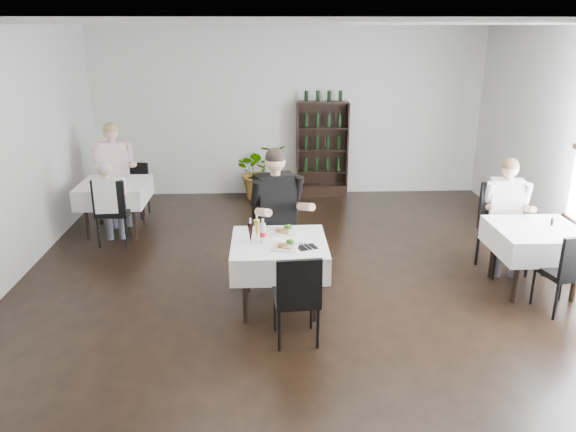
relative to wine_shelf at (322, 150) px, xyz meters
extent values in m
plane|color=black|center=(-0.60, -4.31, -0.85)|extent=(9.00, 9.00, 0.00)
plane|color=white|center=(-0.60, -4.31, 2.15)|extent=(9.00, 9.00, 0.00)
plane|color=silver|center=(-0.60, 0.19, 0.65)|extent=(7.00, 0.00, 7.00)
cube|color=black|center=(0.00, 0.01, -0.75)|extent=(0.90, 0.28, 0.20)
cylinder|color=black|center=(-1.27, -4.68, -0.49)|extent=(0.06, 0.06, 0.71)
cylinder|color=black|center=(-1.27, -3.95, -0.49)|extent=(0.06, 0.06, 0.71)
cylinder|color=black|center=(-0.53, -4.68, -0.49)|extent=(0.06, 0.06, 0.71)
cylinder|color=black|center=(-0.53, -3.95, -0.49)|extent=(0.06, 0.06, 0.71)
cube|color=black|center=(-0.90, -4.31, -0.12)|extent=(0.85, 0.85, 0.04)
cube|color=white|center=(-0.90, -4.31, -0.23)|extent=(1.03, 1.03, 0.30)
cylinder|color=black|center=(-3.64, -2.15, -0.49)|extent=(0.06, 0.06, 0.71)
cylinder|color=black|center=(-3.64, -1.47, -0.49)|extent=(0.06, 0.06, 0.71)
cylinder|color=black|center=(-2.96, -2.15, -0.49)|extent=(0.06, 0.06, 0.71)
cylinder|color=black|center=(-2.96, -1.47, -0.49)|extent=(0.06, 0.06, 0.71)
cube|color=black|center=(-3.30, -1.81, -0.12)|extent=(0.80, 0.80, 0.04)
cube|color=white|center=(-3.30, -1.81, -0.23)|extent=(0.98, 0.98, 0.30)
cylinder|color=black|center=(1.76, -4.35, -0.49)|extent=(0.06, 0.06, 0.71)
cylinder|color=black|center=(1.76, -3.67, -0.49)|extent=(0.06, 0.06, 0.71)
cylinder|color=black|center=(2.44, -4.35, -0.49)|extent=(0.06, 0.06, 0.71)
cylinder|color=black|center=(2.44, -3.67, -0.49)|extent=(0.06, 0.06, 0.71)
cube|color=black|center=(2.10, -4.01, -0.12)|extent=(0.80, 0.80, 0.04)
cube|color=white|center=(2.10, -4.01, -0.23)|extent=(0.98, 0.98, 0.30)
imported|color=#2D5E20|center=(-1.12, -0.15, -0.34)|extent=(1.10, 1.02, 1.01)
cylinder|color=black|center=(-1.06, -3.86, -0.63)|extent=(0.03, 0.03, 0.43)
cylinder|color=black|center=(-1.17, -3.50, -0.63)|extent=(0.03, 0.03, 0.43)
cylinder|color=black|center=(-0.71, -3.75, -0.63)|extent=(0.03, 0.03, 0.43)
cylinder|color=black|center=(-0.82, -3.39, -0.63)|extent=(0.03, 0.03, 0.43)
cube|color=black|center=(-0.94, -3.63, -0.39)|extent=(0.54, 0.54, 0.07)
cube|color=black|center=(-1.00, -3.44, -0.14)|extent=(0.42, 0.17, 0.47)
cylinder|color=black|center=(-0.58, -4.84, -0.63)|extent=(0.03, 0.03, 0.43)
cylinder|color=black|center=(-0.55, -5.22, -0.63)|extent=(0.03, 0.03, 0.43)
cylinder|color=black|center=(-0.96, -4.88, -0.63)|extent=(0.03, 0.03, 0.43)
cylinder|color=black|center=(-0.92, -5.25, -0.63)|extent=(0.03, 0.03, 0.43)
cube|color=black|center=(-0.75, -5.05, -0.39)|extent=(0.47, 0.47, 0.07)
cube|color=black|center=(-0.74, -5.24, -0.13)|extent=(0.43, 0.09, 0.47)
cylinder|color=black|center=(-3.39, -1.22, -0.65)|extent=(0.03, 0.03, 0.39)
cylinder|color=black|center=(-3.32, -0.88, -0.65)|extent=(0.03, 0.03, 0.39)
cylinder|color=black|center=(-3.05, -1.28, -0.65)|extent=(0.03, 0.03, 0.39)
cylinder|color=black|center=(-2.99, -0.94, -0.65)|extent=(0.03, 0.03, 0.39)
cube|color=black|center=(-3.19, -1.08, -0.43)|extent=(0.46, 0.46, 0.06)
cube|color=black|center=(-3.15, -0.90, -0.20)|extent=(0.39, 0.11, 0.43)
cylinder|color=black|center=(-2.98, -2.12, -0.62)|extent=(0.04, 0.04, 0.45)
cylinder|color=black|center=(-3.00, -2.51, -0.62)|extent=(0.04, 0.04, 0.45)
cylinder|color=black|center=(-3.37, -2.10, -0.62)|extent=(0.04, 0.04, 0.45)
cylinder|color=black|center=(-3.39, -2.49, -0.62)|extent=(0.04, 0.04, 0.45)
cube|color=black|center=(-3.18, -2.31, -0.36)|extent=(0.47, 0.47, 0.07)
cube|color=black|center=(-3.19, -2.51, -0.10)|extent=(0.45, 0.07, 0.49)
cylinder|color=black|center=(1.77, -3.74, -0.59)|extent=(0.04, 0.04, 0.51)
cylinder|color=black|center=(1.72, -3.30, -0.59)|extent=(0.04, 0.04, 0.51)
cylinder|color=black|center=(2.21, -3.69, -0.59)|extent=(0.04, 0.04, 0.51)
cylinder|color=black|center=(2.16, -3.25, -0.59)|extent=(0.04, 0.04, 0.51)
cube|color=black|center=(1.96, -3.49, -0.30)|extent=(0.57, 0.57, 0.08)
cube|color=black|center=(1.94, -3.26, 0.00)|extent=(0.51, 0.12, 0.55)
cylinder|color=black|center=(2.30, -4.33, -0.63)|extent=(0.03, 0.03, 0.43)
cylinder|color=black|center=(1.94, -4.41, -0.63)|extent=(0.03, 0.03, 0.43)
cylinder|color=black|center=(2.02, -4.77, -0.63)|extent=(0.03, 0.03, 0.43)
cube|color=black|center=(2.16, -4.55, -0.39)|extent=(0.51, 0.51, 0.07)
cube|color=#3F4046|center=(-0.96, -3.86, -0.20)|extent=(0.32, 0.51, 0.16)
cylinder|color=#3F4046|center=(-0.89, -4.05, -0.57)|extent=(0.13, 0.13, 0.56)
cube|color=#3F4046|center=(-0.75, -3.78, -0.20)|extent=(0.32, 0.51, 0.16)
cylinder|color=#3F4046|center=(-0.67, -3.97, -0.57)|extent=(0.13, 0.13, 0.56)
cube|color=black|center=(-0.93, -3.61, 0.17)|extent=(0.52, 0.40, 0.63)
cylinder|color=tan|center=(-1.07, -3.99, 0.15)|extent=(0.21, 0.37, 0.18)
cylinder|color=tan|center=(-0.57, -3.81, 0.15)|extent=(0.21, 0.37, 0.18)
sphere|color=tan|center=(-0.92, -3.63, 0.66)|extent=(0.24, 0.24, 0.24)
sphere|color=black|center=(-0.92, -3.63, 0.69)|extent=(0.24, 0.24, 0.24)
cube|color=#3F4046|center=(-3.45, -1.46, -0.24)|extent=(0.31, 0.48, 0.15)
cylinder|color=#3F4046|center=(-3.38, -1.64, -0.58)|extent=(0.12, 0.12, 0.53)
cube|color=#3F4046|center=(-3.25, -1.38, -0.24)|extent=(0.31, 0.48, 0.15)
cylinder|color=#3F4046|center=(-3.18, -1.56, -0.58)|extent=(0.12, 0.12, 0.53)
cube|color=beige|center=(-3.43, -1.22, 0.12)|extent=(0.49, 0.38, 0.60)
cylinder|color=tan|center=(-3.56, -1.59, 0.10)|extent=(0.20, 0.35, 0.17)
cylinder|color=tan|center=(-3.09, -1.41, 0.10)|extent=(0.20, 0.35, 0.17)
sphere|color=tan|center=(-3.42, -1.24, 0.58)|extent=(0.23, 0.23, 0.23)
sphere|color=olive|center=(-3.42, -1.24, 0.61)|extent=(0.23, 0.23, 0.23)
cube|color=#3F4046|center=(-3.14, -2.29, -0.37)|extent=(0.15, 0.37, 0.12)
cylinder|color=#3F4046|center=(-3.16, -2.13, -0.64)|extent=(0.09, 0.09, 0.42)
cube|color=#3F4046|center=(-3.31, -2.30, -0.37)|extent=(0.15, 0.37, 0.12)
cylinder|color=#3F4046|center=(-3.33, -2.15, -0.64)|extent=(0.09, 0.09, 0.42)
cube|color=white|center=(-3.21, -2.46, -0.08)|extent=(0.36, 0.22, 0.47)
cylinder|color=tan|center=(-3.04, -2.21, -0.10)|extent=(0.09, 0.27, 0.13)
cylinder|color=tan|center=(-3.43, -2.24, -0.10)|extent=(0.09, 0.27, 0.13)
sphere|color=tan|center=(-3.22, -2.44, 0.28)|extent=(0.18, 0.18, 0.18)
sphere|color=beige|center=(-3.22, -2.44, 0.31)|extent=(0.18, 0.18, 0.18)
cube|color=#3F4046|center=(1.88, -3.47, -0.29)|extent=(0.21, 0.44, 0.14)
cylinder|color=#3F4046|center=(1.84, -3.65, -0.60)|extent=(0.11, 0.11, 0.49)
cube|color=#3F4046|center=(2.07, -3.51, -0.29)|extent=(0.21, 0.44, 0.14)
cylinder|color=#3F4046|center=(2.04, -3.68, -0.60)|extent=(0.11, 0.11, 0.49)
cube|color=white|center=(2.01, -3.30, 0.04)|extent=(0.43, 0.28, 0.55)
cylinder|color=tan|center=(1.73, -3.53, 0.02)|extent=(0.13, 0.32, 0.15)
cylinder|color=tan|center=(2.19, -3.61, 0.02)|extent=(0.13, 0.32, 0.15)
sphere|color=tan|center=(2.00, -3.32, 0.46)|extent=(0.21, 0.21, 0.21)
sphere|color=brown|center=(2.00, -3.32, 0.49)|extent=(0.21, 0.21, 0.21)
cube|color=white|center=(-0.84, -4.04, -0.07)|extent=(0.28, 0.28, 0.02)
cube|color=brown|center=(-0.87, -4.07, -0.04)|extent=(0.12, 0.10, 0.03)
sphere|color=#2E681B|center=(-0.78, -4.00, -0.03)|extent=(0.06, 0.06, 0.06)
cube|color=#916442|center=(-0.82, -4.11, -0.05)|extent=(0.11, 0.10, 0.02)
cube|color=white|center=(-0.84, -4.50, -0.07)|extent=(0.31, 0.31, 0.02)
cube|color=brown|center=(-0.87, -4.52, -0.04)|extent=(0.11, 0.09, 0.03)
sphere|color=#2E681B|center=(-0.77, -4.46, -0.03)|extent=(0.06, 0.06, 0.06)
cube|color=#916442|center=(-0.82, -4.57, -0.05)|extent=(0.12, 0.11, 0.02)
cone|color=black|center=(-1.20, -4.36, 0.04)|extent=(0.07, 0.07, 0.23)
cylinder|color=silver|center=(-1.20, -4.36, 0.18)|extent=(0.02, 0.02, 0.06)
cone|color=gold|center=(-1.14, -4.26, 0.04)|extent=(0.07, 0.07, 0.23)
cylinder|color=silver|center=(-1.14, -4.26, 0.18)|extent=(0.02, 0.02, 0.06)
cylinder|color=silver|center=(-1.07, -4.33, 0.03)|extent=(0.06, 0.06, 0.21)
cylinder|color=#B60A14|center=(-1.07, -4.33, 0.01)|extent=(0.07, 0.07, 0.05)
cylinder|color=silver|center=(-1.07, -4.33, 0.16)|extent=(0.03, 0.03, 0.05)
cube|color=black|center=(-0.61, -4.51, -0.07)|extent=(0.24, 0.21, 0.01)
cylinder|color=silver|center=(-0.63, -4.51, -0.06)|extent=(0.09, 0.21, 0.01)
cylinder|color=silver|center=(-0.59, -4.51, -0.06)|extent=(0.10, 0.21, 0.01)
cylinder|color=black|center=(2.30, -3.94, -0.03)|extent=(0.04, 0.04, 0.09)
camera|label=1|loc=(-1.04, -9.97, 2.14)|focal=35.00mm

